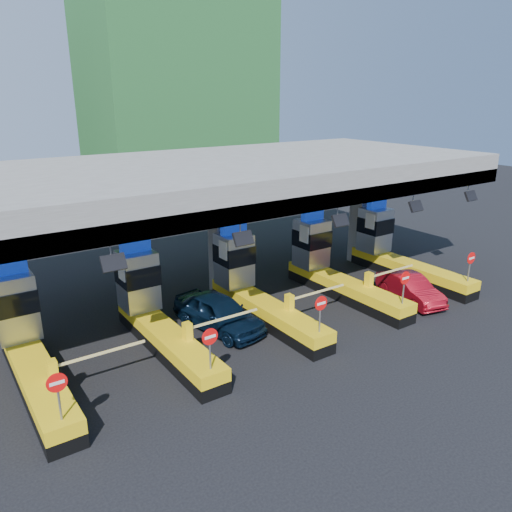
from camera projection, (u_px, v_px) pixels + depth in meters
ground at (255, 315)px, 23.92m from camera, size 120.00×120.00×0.00m
toll_canopy at (221, 179)px, 24.26m from camera, size 28.00×12.09×7.00m
toll_lane_far_left at (26, 342)px, 18.32m from camera, size 4.43×8.00×4.16m
toll_lane_left at (153, 310)px, 21.01m from camera, size 4.43×8.00×4.16m
toll_lane_center at (251, 286)px, 23.70m from camera, size 4.43×8.00×4.16m
toll_lane_right at (330, 266)px, 26.39m from camera, size 4.43×8.00×4.16m
toll_lane_far_right at (393, 250)px, 29.08m from camera, size 4.43×8.00×4.16m
bg_building_scaffold at (175, 54)px, 51.11m from camera, size 18.00×12.00×28.00m
van at (219, 313)px, 22.20m from camera, size 2.78×5.04×1.62m
red_car at (410, 288)px, 25.33m from camera, size 2.33×4.32×1.35m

